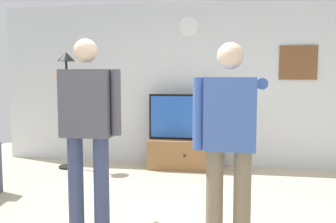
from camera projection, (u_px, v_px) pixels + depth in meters
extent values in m
cube|color=silver|center=(184.00, 84.00, 5.85)|extent=(6.40, 0.10, 2.70)
cube|color=olive|center=(186.00, 154.00, 5.59)|extent=(1.20, 0.43, 0.47)
sphere|color=black|center=(184.00, 156.00, 5.37)|extent=(0.04, 0.04, 0.04)
cube|color=black|center=(187.00, 117.00, 5.59)|extent=(1.22, 0.06, 0.73)
cube|color=blue|center=(186.00, 117.00, 5.55)|extent=(1.16, 0.01, 0.67)
cylinder|color=white|center=(189.00, 26.00, 5.69)|extent=(0.32, 0.03, 0.32)
cube|color=brown|center=(298.00, 63.00, 5.46)|extent=(0.57, 0.04, 0.54)
cylinder|color=black|center=(69.00, 167.00, 5.68)|extent=(0.32, 0.32, 0.03)
cylinder|color=black|center=(68.00, 114.00, 5.60)|extent=(0.04, 0.04, 1.69)
cone|color=black|center=(66.00, 57.00, 5.52)|extent=(0.28, 0.28, 0.14)
cylinder|color=#384266|center=(76.00, 186.00, 3.21)|extent=(0.14, 0.14, 0.92)
cylinder|color=#384266|center=(102.00, 187.00, 3.16)|extent=(0.14, 0.14, 0.92)
cube|color=#4C4C56|center=(87.00, 103.00, 3.11)|extent=(0.45, 0.22, 0.60)
sphere|color=beige|center=(86.00, 51.00, 3.07)|extent=(0.21, 0.21, 0.21)
cylinder|color=beige|center=(72.00, 76.00, 3.42)|extent=(0.09, 0.58, 0.09)
cube|color=white|center=(85.00, 76.00, 3.74)|extent=(0.04, 0.12, 0.04)
cylinder|color=#4C4C56|center=(116.00, 102.00, 3.07)|extent=(0.09, 0.09, 0.58)
cylinder|color=#7A6B56|center=(214.00, 202.00, 2.83)|extent=(0.14, 0.14, 0.87)
cylinder|color=#7A6B56|center=(242.00, 204.00, 2.80)|extent=(0.14, 0.14, 0.87)
cube|color=#3F60AD|center=(230.00, 114.00, 2.75)|extent=(0.40, 0.22, 0.57)
sphere|color=beige|center=(230.00, 56.00, 2.71)|extent=(0.21, 0.21, 0.21)
cylinder|color=#3F60AD|center=(198.00, 114.00, 2.79)|extent=(0.09, 0.09, 0.58)
cylinder|color=#3F60AD|center=(259.00, 83.00, 2.97)|extent=(0.09, 0.58, 0.09)
cube|color=white|center=(256.00, 83.00, 3.28)|extent=(0.04, 0.12, 0.04)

